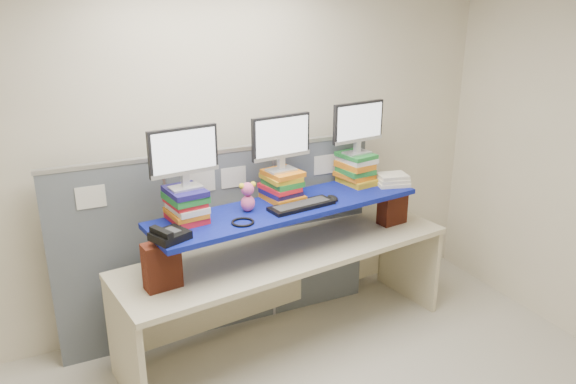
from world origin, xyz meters
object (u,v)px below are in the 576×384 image
desk_phone (169,235)px  monitor_right (358,125)px  monitor_center (281,140)px  keyboard (301,205)px  desk (288,268)px  blue_board (288,207)px  monitor_left (184,154)px

desk_phone → monitor_right: bearing=-7.4°
monitor_center → monitor_right: bearing=0.0°
monitor_center → desk_phone: 1.11m
monitor_right → keyboard: (-0.66, -0.31, -0.47)m
desk → blue_board: size_ratio=1.30×
blue_board → monitor_left: bearing=171.0°
blue_board → monitor_right: bearing=9.0°
monitor_center → monitor_right: (0.72, 0.10, 0.02)m
blue_board → keyboard: keyboard is taller
keyboard → monitor_center: bearing=99.0°
blue_board → monitor_center: monitor_center is taller
blue_board → desk_phone: (-0.95, -0.25, 0.05)m
keyboard → monitor_left: bearing=164.5°
blue_board → monitor_right: monitor_right is taller
blue_board → monitor_right: 0.91m
monitor_left → keyboard: size_ratio=0.92×
monitor_center → monitor_right: 0.73m
blue_board → monitor_left: monitor_left is taller
blue_board → monitor_center: size_ratio=4.35×
keyboard → desk: bearing=118.0°
monitor_left → monitor_right: (1.48, 0.20, 0.02)m
monitor_right → keyboard: 0.87m
blue_board → keyboard: size_ratio=4.02×
blue_board → monitor_right: size_ratio=4.35×
monitor_center → monitor_left: bearing=-180.0°
monitor_left → keyboard: bearing=-15.2°
desk → keyboard: (0.07, -0.09, 0.53)m
monitor_right → desk_phone: size_ratio=1.78×
desk → monitor_left: (-0.75, 0.02, 0.99)m
desk → desk_phone: size_ratio=10.07×
blue_board → keyboard: bearing=-61.7°
monitor_left → keyboard: monitor_left is taller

